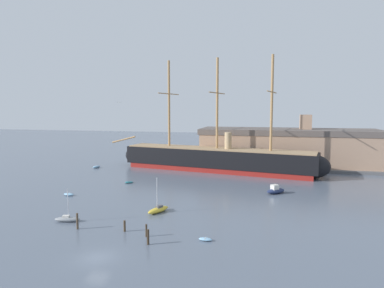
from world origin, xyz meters
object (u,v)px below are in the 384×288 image
sailboat_distant_centre (209,164)px  mooring_piling_nearest (146,230)px  tall_ship (217,159)px  dinghy_far_left (96,167)px  mooring_piling_midwater (148,237)px  dockside_warehouse_right (288,148)px  mooring_piling_left_pair (125,226)px  dinghy_foreground_right (205,239)px  sailboat_near_centre (158,209)px  dinghy_mid_left (69,194)px  mooring_piling_right_pair (77,221)px  seagull_in_flight (119,102)px  sailboat_foreground_left (67,219)px  dinghy_alongside_bow (129,182)px  motorboat_alongside_stern (276,190)px

sailboat_distant_centre → mooring_piling_nearest: bearing=-88.3°
tall_ship → dinghy_far_left: (-34.98, -3.05, -3.04)m
mooring_piling_nearest → mooring_piling_midwater: 2.79m
dockside_warehouse_right → mooring_piling_left_pair: bearing=-112.2°
dinghy_foreground_right → mooring_piling_nearest: (-8.11, -0.37, 0.65)m
mooring_piling_nearest → mooring_piling_midwater: (1.18, -2.52, 0.13)m
sailboat_distant_centre → mooring_piling_left_pair: size_ratio=3.07×
sailboat_near_centre → dinghy_far_left: (-31.20, 36.25, -0.18)m
dinghy_mid_left → mooring_piling_right_pair: mooring_piling_right_pair is taller
mooring_piling_left_pair → mooring_piling_midwater: 6.10m
mooring_piling_nearest → seagull_in_flight: bearing=123.4°
mooring_piling_left_pair → mooring_piling_right_pair: mooring_piling_right_pair is taller
tall_ship → mooring_piling_left_pair: (-5.58, -48.78, -2.57)m
sailboat_foreground_left → dinghy_mid_left: sailboat_foreground_left is taller
dinghy_alongside_bow → mooring_piling_right_pair: mooring_piling_right_pair is taller
mooring_piling_midwater → tall_ship: bearing=89.2°
mooring_piling_left_pair → dockside_warehouse_right: (24.97, 61.11, 4.76)m
mooring_piling_nearest → dinghy_mid_left: bearing=143.4°
dinghy_foreground_right → mooring_piling_left_pair: size_ratio=1.15×
sailboat_distant_centre → dockside_warehouse_right: bearing=10.1°
sailboat_foreground_left → motorboat_alongside_stern: size_ratio=1.14×
dinghy_alongside_bow → motorboat_alongside_stern: size_ratio=0.46×
dinghy_alongside_bow → sailboat_distant_centre: bearing=63.6°
dinghy_alongside_bow → mooring_piling_midwater: 36.68m
motorboat_alongside_stern → mooring_piling_left_pair: motorboat_alongside_stern is taller
mooring_piling_nearest → sailboat_near_centre: bearing=100.1°
sailboat_distant_centre → dinghy_mid_left: bearing=-117.1°
dockside_warehouse_right → seagull_in_flight: bearing=-128.0°
dinghy_alongside_bow → tall_ship: bearing=48.6°
dinghy_mid_left → motorboat_alongside_stern: bearing=15.4°
dinghy_alongside_bow → motorboat_alongside_stern: (33.11, -2.02, 0.42)m
dinghy_far_left → seagull_in_flight: seagull_in_flight is taller
tall_ship → dockside_warehouse_right: (19.39, 12.33, 2.19)m
sailboat_near_centre → mooring_piling_left_pair: bearing=-100.8°
mooring_piling_midwater → sailboat_distant_centre: bearing=92.7°
dinghy_alongside_bow → seagull_in_flight: bearing=-74.3°
dinghy_foreground_right → mooring_piling_midwater: 7.55m
dinghy_far_left → seagull_in_flight: (20.60, -27.92, 18.21)m
tall_ship → dinghy_mid_left: (-24.72, -32.98, -3.10)m
motorboat_alongside_stern → mooring_piling_nearest: 33.06m
dinghy_foreground_right → mooring_piling_nearest: bearing=-177.4°
dinghy_mid_left → mooring_piling_nearest: (22.84, -16.93, 0.60)m
dinghy_far_left → dinghy_mid_left: bearing=-71.1°
dockside_warehouse_right → seagull_in_flight: 56.42m
dinghy_mid_left → motorboat_alongside_stern: motorboat_alongside_stern is taller
sailboat_foreground_left → dinghy_foreground_right: sailboat_foreground_left is taller
tall_ship → dinghy_far_left: size_ratio=21.70×
motorboat_alongside_stern → mooring_piling_nearest: motorboat_alongside_stern is taller
motorboat_alongside_stern → sailboat_distant_centre: (-19.21, 30.08, -0.24)m
dinghy_alongside_bow → mooring_piling_left_pair: mooring_piling_left_pair is taller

